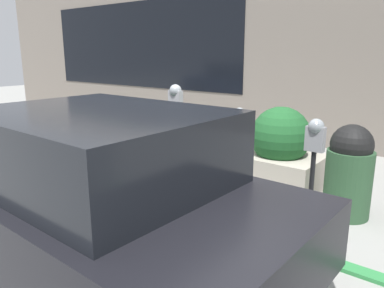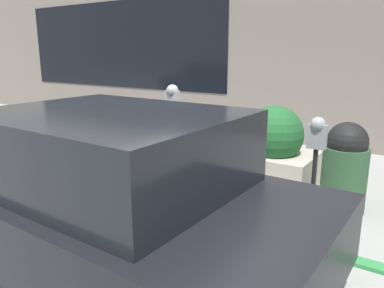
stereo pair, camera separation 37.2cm
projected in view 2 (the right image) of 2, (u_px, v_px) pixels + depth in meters
ground_plane at (187, 212)px, 4.83m from camera, size 40.00×40.00×0.00m
curb_strip at (184, 212)px, 4.76m from camera, size 24.50×0.16×0.04m
building_facade at (306, 51)px, 7.95m from camera, size 24.50×0.17×4.01m
parking_meter_nearest at (317, 144)px, 4.06m from camera, size 0.20×0.17×1.33m
parking_meter_second at (239, 139)px, 4.64m from camera, size 0.15×0.13×1.36m
parking_meter_middle at (173, 120)px, 5.13m from camera, size 0.20×0.17×1.58m
parking_meter_fourth at (121, 125)px, 5.70m from camera, size 0.18×0.16×1.31m
planter_box at (273, 151)px, 5.67m from camera, size 1.21×0.97×1.24m
parked_car_middle at (104, 192)px, 3.35m from camera, size 4.11×2.00×1.53m
trash_bin at (345, 167)px, 4.74m from camera, size 0.56×0.56×1.17m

